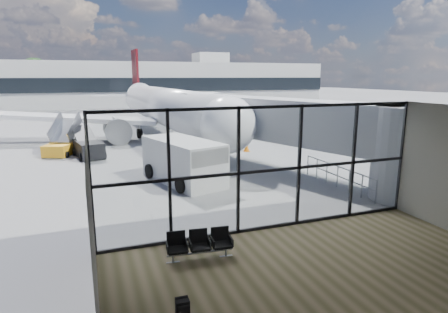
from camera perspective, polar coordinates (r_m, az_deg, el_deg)
ground at (r=52.16m, az=-13.50°, el=5.78°), size 220.00×220.00×0.00m
lounge_shell at (r=9.40m, az=20.42°, el=-6.08°), size 12.02×8.01×4.51m
glass_curtain_wall at (r=13.36m, az=6.94°, el=-1.90°), size 12.10×0.12×4.50m
jet_bridge at (r=21.70m, az=10.09°, el=4.78°), size 8.00×16.50×4.33m
apron_railing at (r=19.53m, az=16.90°, el=-2.47°), size 0.06×5.46×1.11m
far_terminal at (r=73.71m, az=-16.20°, el=10.68°), size 80.00×12.20×11.00m
tree_4 at (r=84.88m, az=-30.85°, el=10.31°), size 5.61×5.61×8.07m
tree_5 at (r=84.02m, az=-26.82°, el=11.14°), size 6.27×6.27×9.03m
seating_row at (r=11.73m, az=-3.82°, el=-12.99°), size 2.00×0.74×0.89m
backpack at (r=9.35m, az=-6.33°, el=-22.03°), size 0.32×0.30×0.48m
airliner at (r=35.73m, az=-9.08°, el=7.50°), size 29.42×34.08×8.78m
service_van at (r=19.63m, az=-6.06°, el=-0.65°), size 3.61×5.56×2.23m
belt_loader at (r=27.44m, az=-19.97°, el=1.29°), size 2.27×4.41×1.94m
mobile_stairs at (r=28.98m, az=-23.44°, el=1.37°), size 2.68×3.63×2.32m
traffic_cone_a at (r=26.08m, az=-6.07°, el=0.58°), size 0.40×0.40×0.57m
traffic_cone_b at (r=23.07m, az=-5.31°, el=-1.01°), size 0.36×0.36×0.51m
traffic_cone_c at (r=27.81m, az=3.44°, el=1.42°), size 0.46×0.46×0.65m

